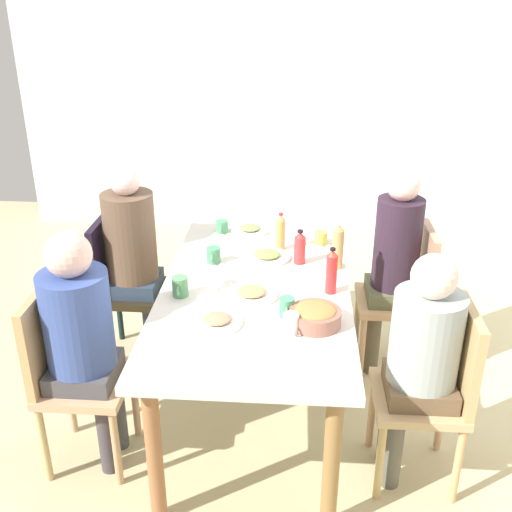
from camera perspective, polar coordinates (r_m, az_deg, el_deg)
ground_plane at (r=3.47m, az=-0.00°, el=-13.91°), size 6.49×6.49×0.00m
wall_left at (r=5.54m, az=2.14°, el=15.60°), size 0.12×4.70×2.60m
dining_table at (r=3.09m, az=-0.00°, el=-3.99°), size 1.81×0.94×0.77m
chair_0 at (r=2.87m, az=16.84°, el=-11.69°), size 0.40×0.40×0.90m
person_0 at (r=2.75m, az=15.42°, el=-8.63°), size 0.31×0.31×1.15m
chair_1 at (r=3.71m, az=-12.66°, el=-2.40°), size 0.40×0.40×0.90m
person_1 at (r=3.60m, az=-11.60°, el=0.68°), size 0.30×0.30×1.23m
chair_2 at (r=2.98m, az=-17.43°, el=-10.24°), size 0.40×0.40×0.90m
person_2 at (r=2.84m, az=-16.26°, el=-6.84°), size 0.31×0.31×1.21m
chair_3 at (r=3.62m, az=14.05°, el=-3.26°), size 0.40×0.40×0.90m
person_3 at (r=3.52m, az=12.94°, el=-0.08°), size 0.30×0.30×1.25m
plate_0 at (r=3.67m, az=-0.59°, el=2.52°), size 0.23×0.23×0.04m
plate_1 at (r=2.70m, az=-3.72°, el=-6.18°), size 0.23×0.23×0.04m
plate_2 at (r=3.31m, az=1.04°, el=-0.01°), size 0.26×0.26×0.04m
plate_3 at (r=2.92m, az=-0.45°, el=-3.59°), size 0.25×0.25×0.04m
bowl_0 at (r=2.68m, az=5.64°, el=-5.64°), size 0.23×0.23×0.09m
cup_0 at (r=3.51m, az=6.19°, el=1.73°), size 0.11×0.07×0.07m
cup_1 at (r=2.93m, az=-7.23°, el=-2.90°), size 0.11×0.08×0.10m
cup_2 at (r=3.00m, az=-3.84°, el=-2.32°), size 0.11×0.07×0.07m
cup_3 at (r=3.66m, az=-3.24°, el=2.81°), size 0.11×0.07×0.07m
cup_4 at (r=3.26m, az=-4.06°, el=0.08°), size 0.11×0.08×0.09m
cup_5 at (r=2.74m, az=2.95°, el=-4.90°), size 0.11×0.07×0.09m
cup_6 at (r=2.62m, az=3.34°, el=-6.40°), size 0.11×0.07×0.09m
bottle_0 at (r=3.19m, az=7.76°, el=0.87°), size 0.06×0.06×0.26m
bottle_1 at (r=3.40m, az=2.35°, el=2.25°), size 0.05×0.05×0.22m
bottle_2 at (r=3.24m, az=4.18°, el=0.78°), size 0.06×0.06×0.19m
bottle_3 at (r=2.93m, az=7.18°, el=-1.49°), size 0.06×0.06×0.24m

